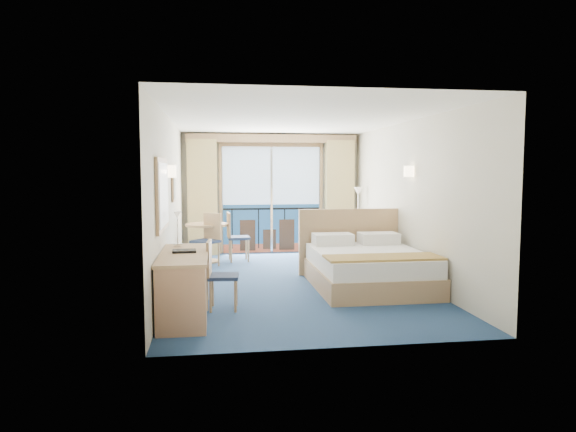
{
  "coord_description": "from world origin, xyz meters",
  "views": [
    {
      "loc": [
        -1.31,
        -8.37,
        1.85
      ],
      "look_at": [
        -0.06,
        0.2,
        1.09
      ],
      "focal_mm": 32.0,
      "sensor_mm": 36.0,
      "label": 1
    }
  ],
  "objects_px": {
    "desk": "(182,290)",
    "table_chair_a": "(234,234)",
    "nightstand": "(380,255)",
    "armchair": "(343,243)",
    "desk_chair": "(217,271)",
    "table_chair_b": "(209,236)",
    "bed": "(367,266)",
    "floor_lamp": "(358,204)",
    "round_table": "(207,233)"
  },
  "relations": [
    {
      "from": "desk",
      "to": "table_chair_a",
      "type": "xyz_separation_m",
      "value": [
        0.8,
        4.43,
        0.12
      ]
    },
    {
      "from": "nightstand",
      "to": "armchair",
      "type": "height_order",
      "value": "armchair"
    },
    {
      "from": "armchair",
      "to": "desk_chair",
      "type": "bearing_deg",
      "value": 42.31
    },
    {
      "from": "armchair",
      "to": "table_chair_b",
      "type": "height_order",
      "value": "table_chair_b"
    },
    {
      "from": "nightstand",
      "to": "armchair",
      "type": "relative_size",
      "value": 0.71
    },
    {
      "from": "bed",
      "to": "armchair",
      "type": "distance_m",
      "value": 2.38
    },
    {
      "from": "nightstand",
      "to": "table_chair_b",
      "type": "relative_size",
      "value": 0.57
    },
    {
      "from": "floor_lamp",
      "to": "table_chair_b",
      "type": "bearing_deg",
      "value": -166.7
    },
    {
      "from": "table_chair_b",
      "to": "desk",
      "type": "bearing_deg",
      "value": -52.24
    },
    {
      "from": "desk_chair",
      "to": "round_table",
      "type": "height_order",
      "value": "desk_chair"
    },
    {
      "from": "floor_lamp",
      "to": "desk_chair",
      "type": "distance_m",
      "value": 5.08
    },
    {
      "from": "nightstand",
      "to": "desk",
      "type": "relative_size",
      "value": 0.34
    },
    {
      "from": "desk",
      "to": "bed",
      "type": "bearing_deg",
      "value": 32.11
    },
    {
      "from": "nightstand",
      "to": "desk",
      "type": "xyz_separation_m",
      "value": [
        -3.45,
        -3.04,
        0.16
      ]
    },
    {
      "from": "desk",
      "to": "desk_chair",
      "type": "xyz_separation_m",
      "value": [
        0.42,
        0.73,
        0.07
      ]
    },
    {
      "from": "desk",
      "to": "table_chair_b",
      "type": "bearing_deg",
      "value": 86.01
    },
    {
      "from": "round_table",
      "to": "table_chair_b",
      "type": "relative_size",
      "value": 0.85
    },
    {
      "from": "desk",
      "to": "table_chair_b",
      "type": "relative_size",
      "value": 1.69
    },
    {
      "from": "desk_chair",
      "to": "table_chair_a",
      "type": "relative_size",
      "value": 0.92
    },
    {
      "from": "round_table",
      "to": "table_chair_b",
      "type": "bearing_deg",
      "value": -86.76
    },
    {
      "from": "bed",
      "to": "nightstand",
      "type": "height_order",
      "value": "bed"
    },
    {
      "from": "desk_chair",
      "to": "table_chair_a",
      "type": "distance_m",
      "value": 3.72
    },
    {
      "from": "floor_lamp",
      "to": "table_chair_a",
      "type": "relative_size",
      "value": 1.49
    },
    {
      "from": "bed",
      "to": "round_table",
      "type": "xyz_separation_m",
      "value": [
        -2.56,
        2.64,
        0.27
      ]
    },
    {
      "from": "armchair",
      "to": "table_chair_b",
      "type": "distance_m",
      "value": 2.76
    },
    {
      "from": "bed",
      "to": "desk_chair",
      "type": "relative_size",
      "value": 2.4
    },
    {
      "from": "bed",
      "to": "round_table",
      "type": "height_order",
      "value": "bed"
    },
    {
      "from": "table_chair_b",
      "to": "nightstand",
      "type": "bearing_deg",
      "value": 25.64
    },
    {
      "from": "nightstand",
      "to": "armchair",
      "type": "xyz_separation_m",
      "value": [
        -0.42,
        1.1,
        0.08
      ]
    },
    {
      "from": "round_table",
      "to": "nightstand",
      "type": "bearing_deg",
      "value": -23.09
    },
    {
      "from": "floor_lamp",
      "to": "round_table",
      "type": "distance_m",
      "value": 3.31
    },
    {
      "from": "nightstand",
      "to": "table_chair_b",
      "type": "distance_m",
      "value": 3.31
    },
    {
      "from": "armchair",
      "to": "table_chair_a",
      "type": "xyz_separation_m",
      "value": [
        -2.22,
        0.29,
        0.19
      ]
    },
    {
      "from": "round_table",
      "to": "table_chair_a",
      "type": "height_order",
      "value": "table_chair_a"
    },
    {
      "from": "desk",
      "to": "desk_chair",
      "type": "relative_size",
      "value": 1.87
    },
    {
      "from": "desk_chair",
      "to": "table_chair_b",
      "type": "relative_size",
      "value": 0.9
    },
    {
      "from": "nightstand",
      "to": "round_table",
      "type": "height_order",
      "value": "round_table"
    },
    {
      "from": "nightstand",
      "to": "desk",
      "type": "distance_m",
      "value": 4.6
    },
    {
      "from": "bed",
      "to": "table_chair_b",
      "type": "xyz_separation_m",
      "value": [
        -2.54,
        2.19,
        0.25
      ]
    },
    {
      "from": "desk_chair",
      "to": "bed",
      "type": "bearing_deg",
      "value": -61.91
    },
    {
      "from": "floor_lamp",
      "to": "desk_chair",
      "type": "relative_size",
      "value": 1.62
    },
    {
      "from": "bed",
      "to": "desk",
      "type": "distance_m",
      "value": 3.32
    },
    {
      "from": "desk_chair",
      "to": "table_chair_a",
      "type": "height_order",
      "value": "table_chair_a"
    },
    {
      "from": "armchair",
      "to": "floor_lamp",
      "type": "bearing_deg",
      "value": -139.81
    },
    {
      "from": "nightstand",
      "to": "desk_chair",
      "type": "xyz_separation_m",
      "value": [
        -3.03,
        -2.31,
        0.23
      ]
    },
    {
      "from": "table_chair_b",
      "to": "round_table",
      "type": "bearing_deg",
      "value": 134.99
    },
    {
      "from": "desk_chair",
      "to": "table_chair_b",
      "type": "height_order",
      "value": "table_chair_b"
    },
    {
      "from": "desk",
      "to": "desk_chair",
      "type": "bearing_deg",
      "value": 60.1
    },
    {
      "from": "armchair",
      "to": "desk",
      "type": "bearing_deg",
      "value": 43.54
    },
    {
      "from": "nightstand",
      "to": "floor_lamp",
      "type": "bearing_deg",
      "value": 88.12
    }
  ]
}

